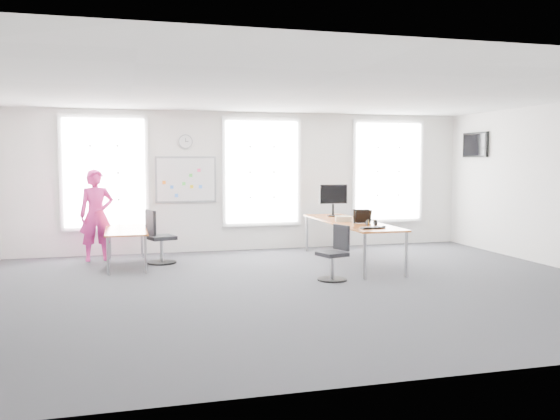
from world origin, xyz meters
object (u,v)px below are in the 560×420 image
object	(u,v)px
desk_left	(126,232)
chair_right	(335,256)
keyboard	(372,228)
headphones	(371,223)
chair_left	(158,240)
person	(96,215)
desk_right	(350,224)
monitor	(333,197)

from	to	relation	value
desk_left	chair_right	world-z (taller)	chair_right
keyboard	headphones	size ratio (longest dim) A/B	2.09
desk_left	chair_left	world-z (taller)	chair_left
chair_left	chair_right	bearing A→B (deg)	-148.43
chair_left	headphones	size ratio (longest dim) A/B	5.35
chair_left	headphones	world-z (taller)	chair_left
desk_left	keyboard	distance (m)	4.54
chair_left	headphones	xyz separation A→B (m)	(3.65, -1.59, 0.40)
person	headphones	bearing A→B (deg)	-32.37
chair_right	chair_left	bearing A→B (deg)	-147.54
headphones	desk_right	bearing A→B (deg)	111.60
desk_right	monitor	size ratio (longest dim) A/B	4.94
chair_right	person	world-z (taller)	person
desk_left	chair_right	distance (m)	4.01
monitor	desk_left	bearing A→B (deg)	-176.21
monitor	chair_right	bearing A→B (deg)	-109.14
desk_right	chair_left	distance (m)	3.67
chair_right	headphones	xyz separation A→B (m)	(0.96, 0.73, 0.45)
desk_left	chair_right	xyz separation A→B (m)	(3.28, -2.30, -0.23)
desk_left	desk_right	bearing A→B (deg)	-10.92
desk_right	monitor	world-z (taller)	monitor
desk_right	monitor	xyz separation A→B (m)	(0.03, 1.05, 0.45)
keyboard	headphones	world-z (taller)	headphones
chair_right	headphones	world-z (taller)	headphones
chair_right	keyboard	size ratio (longest dim) A/B	2.25
desk_right	desk_left	xyz separation A→B (m)	(-4.15, 0.80, -0.12)
desk_right	chair_left	xyz separation A→B (m)	(-3.56, 0.82, -0.29)
keyboard	person	bearing A→B (deg)	145.59
chair_left	desk_right	bearing A→B (deg)	-120.61
chair_left	keyboard	xyz separation A→B (m)	(3.46, -2.07, 0.35)
chair_left	headphones	bearing A→B (deg)	-131.23
desk_left	keyboard	xyz separation A→B (m)	(4.05, -2.05, 0.18)
person	monitor	size ratio (longest dim) A/B	2.70
desk_right	headphones	size ratio (longest dim) A/B	17.00
chair_left	keyboard	distance (m)	4.05
chair_right	keyboard	world-z (taller)	chair_right
person	keyboard	distance (m)	5.36
desk_left	chair_left	size ratio (longest dim) A/B	1.81
headphones	monitor	world-z (taller)	monitor
chair_right	person	xyz separation A→B (m)	(-3.83, 3.01, 0.50)
desk_left	headphones	bearing A→B (deg)	-20.37
desk_right	desk_left	world-z (taller)	desk_right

